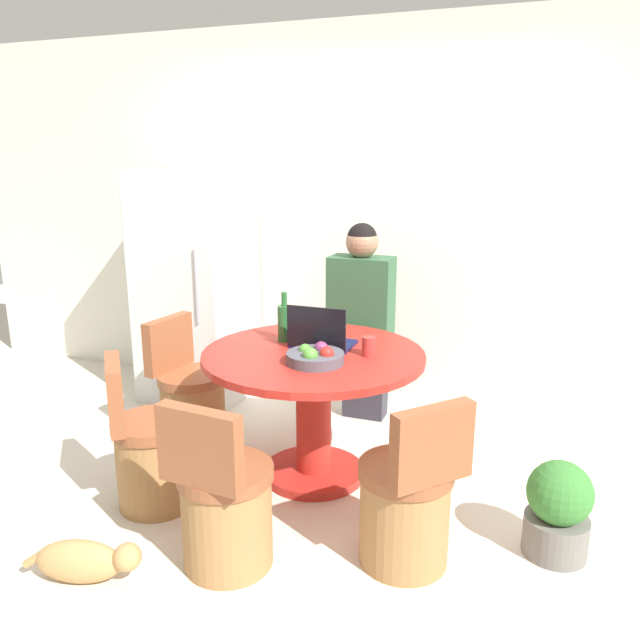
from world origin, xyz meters
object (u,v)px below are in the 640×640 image
chair_near_left_corner (152,454)px  refrigerator (196,287)px  dining_table (314,390)px  chair_left_side (191,402)px  chair_near_camera (224,508)px  bottle (285,322)px  potted_plant (558,509)px  fruit_bowl (316,356)px  laptop (321,338)px  person_seated (363,316)px  chair_near_right_corner (407,506)px  cat (85,561)px

chair_near_left_corner → refrigerator: bearing=-17.6°
dining_table → chair_left_side: (-0.86, 0.12, -0.24)m
refrigerator → dining_table: refrigerator is taller
chair_near_camera → bottle: (-0.14, 0.99, 0.56)m
potted_plant → fruit_bowl: bearing=175.0°
potted_plant → chair_near_camera: bearing=-156.4°
refrigerator → laptop: size_ratio=4.98×
person_seated → bottle: bearing=69.8°
dining_table → fruit_bowl: (0.08, -0.17, 0.25)m
refrigerator → chair_left_side: (0.38, -0.74, -0.54)m
person_seated → fruit_bowl: bearing=92.9°
chair_near_right_corner → laptop: bearing=-94.6°
cat → potted_plant: 2.05m
cat → chair_near_left_corner: bearing=82.7°
person_seated → chair_left_side: bearing=38.1°
dining_table → cat: (-0.58, -1.17, -0.41)m
person_seated → refrigerator: bearing=-2.2°
person_seated → cat: (-0.60, -1.98, -0.63)m
dining_table → potted_plant: 1.33m
refrigerator → chair_near_camera: bearing=-56.1°
dining_table → chair_near_left_corner: (-0.67, -0.55, -0.24)m
chair_near_camera → cat: bearing=37.0°
person_seated → cat: 2.17m
bottle → potted_plant: bottle is taller
bottle → cat: (-0.35, -1.30, -0.74)m
fruit_bowl → bottle: bearing=134.8°
chair_near_right_corner → person_seated: size_ratio=0.59×
chair_near_right_corner → chair_near_left_corner: 1.32m
chair_near_camera → chair_near_left_corner: same height
chair_left_side → fruit_bowl: 1.09m
chair_near_right_corner → fruit_bowl: (-0.57, 0.40, 0.49)m
bottle → dining_table: bearing=-30.7°
refrigerator → laptop: bearing=-31.8°
chair_near_camera → bottle: bottle is taller
person_seated → cat: bearing=73.1°
chair_near_camera → chair_near_left_corner: size_ratio=1.00×
chair_near_camera → fruit_bowl: fruit_bowl is taller
fruit_bowl → bottle: (-0.30, 0.30, 0.07)m
chair_left_side → chair_near_camera: 1.25m
chair_left_side → potted_plant: 2.16m
dining_table → chair_near_right_corner: chair_near_right_corner is taller
refrigerator → potted_plant: size_ratio=3.67×
chair_near_right_corner → laptop: (-0.64, 0.66, 0.50)m
chair_near_left_corner → fruit_bowl: (0.74, 0.38, 0.49)m
dining_table → bottle: bottle is taller
person_seated → fruit_bowl: 0.99m
chair_left_side → chair_near_camera: same height
dining_table → cat: dining_table is taller
chair_left_side → potted_plant: (2.12, -0.40, -0.05)m
fruit_bowl → potted_plant: (1.19, -0.10, -0.54)m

